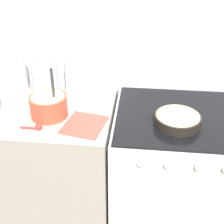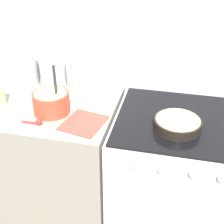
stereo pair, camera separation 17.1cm
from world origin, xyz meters
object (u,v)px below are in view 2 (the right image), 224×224
object	(u,v)px
stove	(173,182)
storage_jar_left	(24,72)
storage_jar_middle	(53,74)
mixing_bowl	(51,101)
storage_jar_right	(84,76)
baking_pan	(177,124)

from	to	relation	value
stove	storage_jar_left	world-z (taller)	storage_jar_left
storage_jar_left	storage_jar_middle	size ratio (longest dim) A/B	0.92
stove	mixing_bowl	bearing A→B (deg)	-173.72
storage_jar_left	storage_jar_middle	xyz separation A→B (m)	(0.21, 0.00, 0.01)
storage_jar_middle	storage_jar_right	size ratio (longest dim) A/B	0.96
stove	storage_jar_right	size ratio (longest dim) A/B	4.05
stove	baking_pan	xyz separation A→B (m)	(-0.02, -0.09, 0.50)
baking_pan	stove	bearing A→B (deg)	76.07
storage_jar_left	baking_pan	bearing A→B (deg)	-17.22
stove	mixing_bowl	xyz separation A→B (m)	(-0.74, -0.08, 0.54)
mixing_bowl	stove	bearing A→B (deg)	6.28
storage_jar_left	storage_jar_right	size ratio (longest dim) A/B	0.88
stove	storage_jar_right	distance (m)	0.88
mixing_bowl	baking_pan	world-z (taller)	mixing_bowl
mixing_bowl	storage_jar_middle	xyz separation A→B (m)	(-0.11, 0.31, 0.02)
stove	mixing_bowl	world-z (taller)	mixing_bowl
storage_jar_left	storage_jar_right	distance (m)	0.42
mixing_bowl	baking_pan	bearing A→B (deg)	-0.87
baking_pan	storage_jar_right	distance (m)	0.70
mixing_bowl	storage_jar_right	distance (m)	0.33
storage_jar_right	baking_pan	bearing A→B (deg)	-27.48
mixing_bowl	storage_jar_left	distance (m)	0.44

